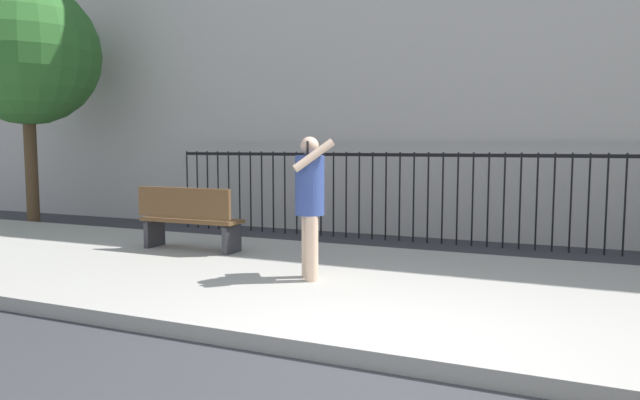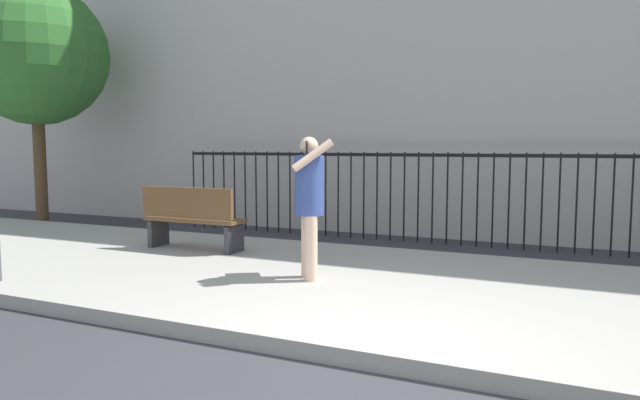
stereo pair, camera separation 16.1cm
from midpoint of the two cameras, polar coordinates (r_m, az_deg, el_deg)
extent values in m
plane|color=#333338|center=(4.59, 3.72, -16.48)|extent=(60.00, 60.00, 0.00)
cube|color=#9E9B93|center=(6.58, 10.29, -9.07)|extent=(28.00, 4.40, 0.15)
cube|color=black|center=(10.01, 15.28, 4.29)|extent=(12.00, 0.04, 0.06)
cylinder|color=black|center=(12.42, -13.38, 1.05)|extent=(0.03, 0.03, 1.60)
cylinder|color=black|center=(12.27, -12.43, 1.01)|extent=(0.03, 0.03, 1.60)
cylinder|color=black|center=(12.12, -11.45, 0.98)|extent=(0.03, 0.03, 1.60)
cylinder|color=black|center=(11.98, -10.44, 0.95)|extent=(0.03, 0.03, 1.60)
cylinder|color=black|center=(11.84, -9.42, 0.91)|extent=(0.03, 0.03, 1.60)
cylinder|color=black|center=(11.70, -8.37, 0.88)|extent=(0.03, 0.03, 1.60)
cylinder|color=black|center=(11.57, -7.29, 0.84)|extent=(0.03, 0.03, 1.60)
cylinder|color=black|center=(11.44, -6.19, 0.80)|extent=(0.03, 0.03, 1.60)
cylinder|color=black|center=(11.32, -5.07, 0.76)|extent=(0.03, 0.03, 1.60)
cylinder|color=black|center=(11.20, -3.92, 0.72)|extent=(0.03, 0.03, 1.60)
cylinder|color=black|center=(11.08, -2.75, 0.68)|extent=(0.03, 0.03, 1.60)
cylinder|color=black|center=(10.97, -1.55, 0.64)|extent=(0.03, 0.03, 1.60)
cylinder|color=black|center=(10.87, -0.33, 0.59)|extent=(0.03, 0.03, 1.60)
cylinder|color=black|center=(10.77, 0.91, 0.55)|extent=(0.03, 0.03, 1.60)
cylinder|color=black|center=(10.67, 2.18, 0.50)|extent=(0.03, 0.03, 1.60)
cylinder|color=black|center=(10.58, 3.47, 0.45)|extent=(0.03, 0.03, 1.60)
cylinder|color=black|center=(10.50, 4.78, 0.41)|extent=(0.03, 0.03, 1.60)
cylinder|color=black|center=(10.42, 6.11, 0.36)|extent=(0.03, 0.03, 1.60)
cylinder|color=black|center=(10.35, 7.46, 0.31)|extent=(0.03, 0.03, 1.60)
cylinder|color=black|center=(10.28, 8.83, 0.25)|extent=(0.03, 0.03, 1.60)
cylinder|color=black|center=(10.22, 10.21, 0.20)|extent=(0.03, 0.03, 1.60)
cylinder|color=black|center=(10.16, 11.61, 0.15)|extent=(0.03, 0.03, 1.60)
cylinder|color=black|center=(10.12, 13.03, 0.10)|extent=(0.03, 0.03, 1.60)
cylinder|color=black|center=(10.07, 14.46, 0.04)|extent=(0.03, 0.03, 1.60)
cylinder|color=black|center=(10.04, 15.90, -0.01)|extent=(0.03, 0.03, 1.60)
cylinder|color=black|center=(10.01, 17.34, -0.07)|extent=(0.03, 0.03, 1.60)
cylinder|color=black|center=(9.98, 18.80, -0.12)|extent=(0.03, 0.03, 1.60)
cylinder|color=black|center=(9.97, 20.26, -0.17)|extent=(0.03, 0.03, 1.60)
cylinder|color=black|center=(9.96, 21.73, -0.23)|extent=(0.03, 0.03, 1.60)
cylinder|color=black|center=(9.95, 23.20, -0.28)|extent=(0.03, 0.03, 1.60)
cylinder|color=black|center=(9.95, 24.67, -0.34)|extent=(0.03, 0.03, 1.60)
cylinder|color=black|center=(9.96, 26.13, -0.39)|extent=(0.03, 0.03, 1.60)
cylinder|color=black|center=(9.98, 27.60, -0.45)|extent=(0.03, 0.03, 1.60)
cylinder|color=beige|center=(6.64, -1.52, -4.84)|extent=(0.15, 0.15, 0.76)
cylinder|color=beige|center=(6.84, -1.88, -4.55)|extent=(0.15, 0.15, 0.76)
cylinder|color=#33478C|center=(6.65, -1.72, 1.47)|extent=(0.48, 0.48, 0.69)
sphere|color=beige|center=(6.64, -1.73, 5.38)|extent=(0.21, 0.21, 0.21)
cylinder|color=beige|center=(6.44, -1.35, 4.44)|extent=(0.44, 0.37, 0.38)
cylinder|color=beige|center=(6.85, -2.08, 1.40)|extent=(0.09, 0.09, 0.53)
cube|color=black|center=(6.48, -1.97, 5.20)|extent=(0.05, 0.06, 0.15)
cube|color=brown|center=(6.91, -2.18, 0.76)|extent=(0.30, 0.32, 0.34)
cube|color=brown|center=(8.85, -13.13, -1.95)|extent=(1.60, 0.45, 0.05)
cube|color=brown|center=(8.66, -13.94, -0.26)|extent=(1.60, 0.06, 0.44)
cube|color=#333338|center=(9.32, -16.57, -3.22)|extent=(0.08, 0.41, 0.40)
cube|color=#333338|center=(8.49, -9.29, -3.89)|extent=(0.08, 0.41, 0.40)
cylinder|color=#4C3823|center=(13.42, -27.05, 3.48)|extent=(0.25, 0.25, 2.80)
sphere|color=#2D6628|center=(13.55, -27.46, 12.84)|extent=(2.94, 2.94, 2.94)
camera|label=1|loc=(0.08, -90.66, -0.06)|focal=32.26mm
camera|label=2|loc=(0.08, 89.34, 0.06)|focal=32.26mm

